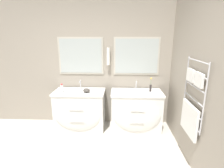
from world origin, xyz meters
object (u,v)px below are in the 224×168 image
at_px(vanity_left, 80,110).
at_px(flower_vase, 151,86).
at_px(amenity_bowl, 87,90).
at_px(vanity_right, 136,111).
at_px(toiletry_bottle, 62,88).

xyz_separation_m(vanity_left, flower_vase, (1.43, 0.07, 0.50)).
relative_size(amenity_bowl, flower_vase, 0.47).
distance_m(vanity_right, flower_vase, 0.58).
distance_m(vanity_left, toiletry_bottle, 0.58).
height_order(vanity_right, flower_vase, flower_vase).
height_order(vanity_left, toiletry_bottle, toiletry_bottle).
height_order(vanity_right, toiletry_bottle, toiletry_bottle).
bearing_deg(amenity_bowl, vanity_left, 164.86).
distance_m(toiletry_bottle, amenity_bowl, 0.49).
bearing_deg(toiletry_bottle, amenity_bowl, 1.23).
relative_size(toiletry_bottle, amenity_bowl, 1.27).
bearing_deg(vanity_right, toiletry_bottle, -177.88).
bearing_deg(toiletry_bottle, flower_vase, 3.99).
bearing_deg(toiletry_bottle, vanity_left, 9.66).
bearing_deg(toiletry_bottle, vanity_right, 2.12).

